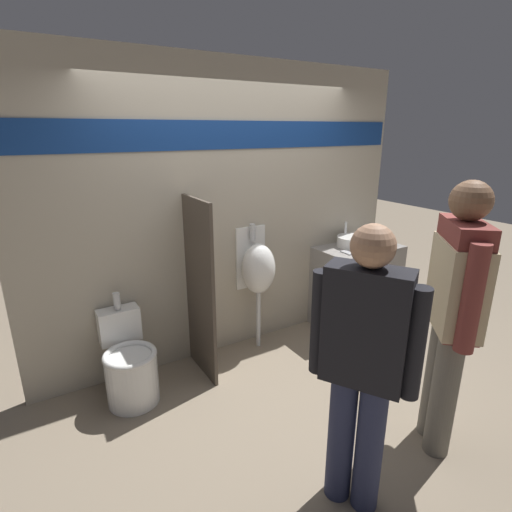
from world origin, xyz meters
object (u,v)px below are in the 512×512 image
object	(u,v)px
urinal_near_counter	(258,269)
person_in_vest	(454,303)
cell_phone	(347,253)
toilet	(130,367)
sink_basin	(353,241)
person_with_lanyard	(362,363)

from	to	relation	value
urinal_near_counter	person_in_vest	world-z (taller)	person_in_vest
urinal_near_counter	cell_phone	bearing A→B (deg)	-13.39
toilet	person_in_vest	xyz separation A→B (m)	(1.68, -1.58, 0.78)
toilet	person_in_vest	distance (m)	2.43
sink_basin	person_with_lanyard	xyz separation A→B (m)	(-1.62, -1.74, -0.02)
toilet	person_in_vest	size ratio (longest dim) A/B	0.46
cell_phone	person_in_vest	size ratio (longest dim) A/B	0.08
sink_basin	cell_phone	xyz separation A→B (m)	(-0.23, -0.16, -0.05)
sink_basin	person_in_vest	size ratio (longest dim) A/B	0.19
person_in_vest	person_with_lanyard	distance (m)	0.84
sink_basin	person_in_vest	xyz separation A→B (m)	(-0.80, -1.70, 0.12)
cell_phone	person_in_vest	world-z (taller)	person_in_vest
toilet	person_in_vest	bearing A→B (deg)	-43.09
person_in_vest	cell_phone	bearing A→B (deg)	20.92
urinal_near_counter	toilet	bearing A→B (deg)	-172.01
urinal_near_counter	person_with_lanyard	world-z (taller)	person_with_lanyard
toilet	cell_phone	bearing A→B (deg)	-1.00
cell_phone	sink_basin	bearing A→B (deg)	35.36
sink_basin	person_in_vest	bearing A→B (deg)	-115.14
person_in_vest	sink_basin	bearing A→B (deg)	16.14
cell_phone	person_with_lanyard	xyz separation A→B (m)	(-1.39, -1.58, 0.03)
sink_basin	person_with_lanyard	world-z (taller)	person_with_lanyard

